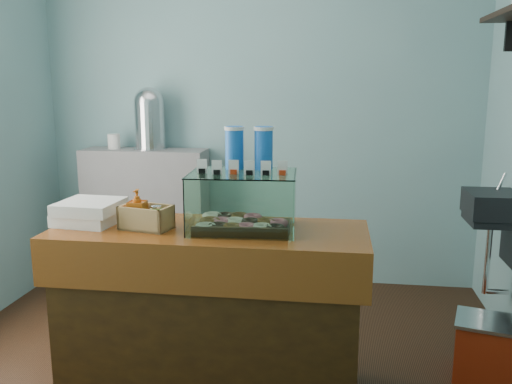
% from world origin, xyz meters
% --- Properties ---
extents(ground, '(3.50, 3.50, 0.00)m').
position_xyz_m(ground, '(0.00, 0.00, 0.00)').
color(ground, black).
rests_on(ground, ground).
extents(room_shell, '(3.54, 3.04, 2.82)m').
position_xyz_m(room_shell, '(0.03, 0.01, 1.71)').
color(room_shell, '#6E9BA1').
rests_on(room_shell, ground).
extents(counter, '(1.60, 0.60, 0.90)m').
position_xyz_m(counter, '(0.00, -0.25, 0.46)').
color(counter, '#40260C').
rests_on(counter, ground).
extents(back_shelf, '(1.00, 0.32, 1.10)m').
position_xyz_m(back_shelf, '(-0.90, 1.32, 0.55)').
color(back_shelf, gray).
rests_on(back_shelf, ground).
extents(display_case, '(0.55, 0.42, 0.51)m').
position_xyz_m(display_case, '(0.17, -0.21, 1.06)').
color(display_case, '#362110').
rests_on(display_case, counter).
extents(condiment_crate, '(0.28, 0.20, 0.20)m').
position_xyz_m(condiment_crate, '(-0.33, -0.29, 0.97)').
color(condiment_crate, tan).
rests_on(condiment_crate, counter).
extents(pastry_boxes, '(0.33, 0.33, 0.12)m').
position_xyz_m(pastry_boxes, '(-0.65, -0.23, 0.96)').
color(pastry_boxes, white).
rests_on(pastry_boxes, counter).
extents(coffee_urn, '(0.27, 0.27, 0.49)m').
position_xyz_m(coffee_urn, '(-0.85, 1.33, 1.36)').
color(coffee_urn, silver).
rests_on(coffee_urn, back_shelf).
extents(red_cooler, '(0.45, 0.39, 0.35)m').
position_xyz_m(red_cooler, '(1.51, 0.09, 0.17)').
color(red_cooler, '#B92B0E').
rests_on(red_cooler, ground).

